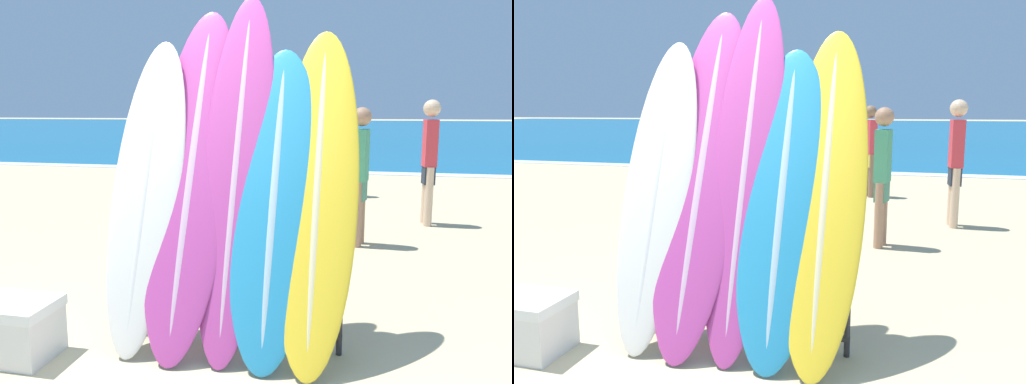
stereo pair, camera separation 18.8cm
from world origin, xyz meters
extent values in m
plane|color=#CCB789|center=(0.00, 0.00, 0.00)|extent=(160.00, 160.00, 0.00)
cube|color=#146693|center=(0.00, 39.83, 0.00)|extent=(120.00, 60.00, 0.00)
cube|color=white|center=(0.00, 10.13, 0.01)|extent=(120.00, 0.60, 0.01)
cylinder|color=#28282D|center=(-0.44, 0.44, 0.45)|extent=(0.04, 0.04, 0.91)
cylinder|color=#28282D|center=(1.03, 0.44, 0.45)|extent=(0.04, 0.04, 0.91)
cylinder|color=#28282D|center=(0.30, 0.44, 0.89)|extent=(1.51, 0.04, 0.04)
cylinder|color=#28282D|center=(0.30, 0.44, 0.12)|extent=(1.51, 0.04, 0.04)
ellipsoid|color=silver|center=(-0.30, 0.46, 1.05)|extent=(0.50, 0.91, 2.10)
ellipsoid|color=silver|center=(-0.30, 0.46, 1.05)|extent=(0.09, 0.89, 2.02)
ellipsoid|color=#B23D8E|center=(0.00, 0.54, 1.17)|extent=(0.59, 1.13, 2.33)
ellipsoid|color=#CAA1BE|center=(0.00, 0.54, 1.17)|extent=(0.11, 1.09, 2.24)
ellipsoid|color=#B23D8E|center=(0.31, 0.54, 1.21)|extent=(0.49, 1.04, 2.42)
ellipsoid|color=#CAA1BE|center=(0.31, 0.54, 1.21)|extent=(0.09, 1.00, 2.32)
ellipsoid|color=teal|center=(0.59, 0.46, 1.01)|extent=(0.58, 0.93, 2.02)
ellipsoid|color=#98BACC|center=(0.59, 0.46, 1.01)|extent=(0.11, 0.90, 1.95)
ellipsoid|color=yellow|center=(0.86, 0.49, 1.07)|extent=(0.52, 1.01, 2.15)
ellipsoid|color=beige|center=(0.86, 0.49, 1.07)|extent=(0.09, 0.98, 2.07)
cylinder|color=#846047|center=(0.68, 6.69, 0.39)|extent=(0.11, 0.11, 0.79)
cylinder|color=#846047|center=(0.79, 6.55, 0.39)|extent=(0.11, 0.11, 0.79)
cube|color=gold|center=(0.73, 6.62, 0.67)|extent=(0.25, 0.26, 0.24)
cube|color=#DB3842|center=(0.73, 6.62, 1.10)|extent=(0.27, 0.28, 0.62)
sphere|color=#846047|center=(0.73, 6.62, 1.55)|extent=(0.22, 0.22, 0.22)
cylinder|color=#A87A5B|center=(1.09, 3.13, 0.38)|extent=(0.11, 0.11, 0.77)
cylinder|color=#A87A5B|center=(1.13, 3.29, 0.38)|extent=(0.11, 0.11, 0.77)
cube|color=#478466|center=(1.11, 3.21, 0.65)|extent=(0.18, 0.24, 0.23)
cube|color=#42996B|center=(1.11, 3.21, 1.07)|extent=(0.20, 0.26, 0.60)
sphere|color=#A87A5B|center=(1.11, 3.21, 1.51)|extent=(0.22, 0.22, 0.22)
cylinder|color=tan|center=(-1.42, 8.93, 0.39)|extent=(0.11, 0.11, 0.79)
cylinder|color=tan|center=(-1.26, 8.99, 0.39)|extent=(0.11, 0.11, 0.79)
cube|color=#CC4C3D|center=(-1.34, 8.96, 0.67)|extent=(0.26, 0.20, 0.24)
cube|color=#3370BC|center=(-1.34, 8.96, 1.10)|extent=(0.28, 0.22, 0.62)
sphere|color=tan|center=(-1.34, 8.96, 1.55)|extent=(0.22, 0.22, 0.22)
cylinder|color=beige|center=(2.01, 4.59, 0.41)|extent=(0.11, 0.11, 0.82)
cylinder|color=beige|center=(2.03, 4.41, 0.41)|extent=(0.11, 0.11, 0.82)
cube|color=#282D38|center=(2.02, 4.50, 0.70)|extent=(0.17, 0.24, 0.25)
cube|color=#DB3842|center=(2.02, 4.50, 1.14)|extent=(0.18, 0.26, 0.64)
sphere|color=beige|center=(2.02, 4.50, 1.61)|extent=(0.23, 0.23, 0.23)
cube|color=silver|center=(-1.05, -0.04, 0.16)|extent=(0.54, 0.38, 0.31)
cube|color=white|center=(-1.05, -0.04, 0.35)|extent=(0.56, 0.40, 0.07)
camera|label=1|loc=(1.15, -2.67, 1.60)|focal=35.00mm
camera|label=2|loc=(1.33, -2.63, 1.60)|focal=35.00mm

